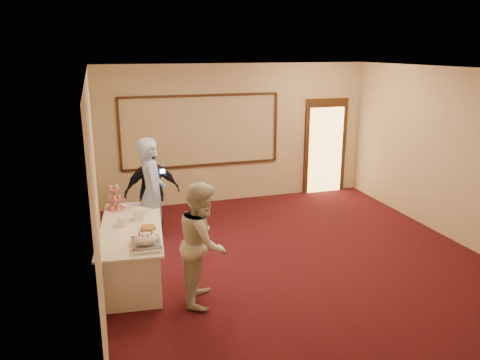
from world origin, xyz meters
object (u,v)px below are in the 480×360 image
cupcake_stand (115,199)px  tart (148,228)px  plate_stack_b (140,214)px  plate_stack_a (123,221)px  man (152,193)px  woman (203,243)px  guest (152,192)px  pavlova_tray (146,241)px  buffet_table (133,250)px

cupcake_stand → tart: size_ratio=1.77×
plate_stack_b → tart: size_ratio=0.80×
plate_stack_a → man: (0.54, 0.91, 0.11)m
plate_stack_a → woman: size_ratio=0.10×
tart → guest: bearing=80.9°
guest → pavlova_tray: bearing=78.2°
buffet_table → guest: guest is taller
pavlova_tray → plate_stack_b: 1.05m
pavlova_tray → plate_stack_a: bearing=105.6°
man → guest: (0.05, 0.45, -0.11)m
plate_stack_b → guest: 1.21m
pavlova_tray → plate_stack_a: size_ratio=3.21×
plate_stack_b → tart: bearing=-81.3°
plate_stack_a → man: man is taller
buffet_table → man: man is taller
plate_stack_a → woman: woman is taller
tart → man: bearing=80.0°
plate_stack_a → tart: plate_stack_a is taller
tart → man: man is taller
pavlova_tray → guest: bearing=81.0°
cupcake_stand → man: bearing=8.8°
cupcake_stand → guest: guest is taller
buffet_table → cupcake_stand: cupcake_stand is taller
cupcake_stand → tart: (0.41, -1.08, -0.14)m
man → buffet_table: bearing=157.8°
buffet_table → pavlova_tray: size_ratio=4.37×
woman → pavlova_tray: bearing=90.6°
pavlova_tray → man: (0.30, 1.77, 0.10)m
pavlova_tray → guest: size_ratio=0.32×
tart → woman: bearing=-52.4°
plate_stack_a → guest: guest is taller
tart → buffet_table: bearing=137.2°
tart → man: (0.21, 1.18, 0.16)m
cupcake_stand → woman: 2.17m
pavlova_tray → cupcake_stand: cupcake_stand is taller
plate_stack_a → cupcake_stand: bearing=95.2°
man → guest: size_ratio=1.13×
cupcake_stand → plate_stack_b: (0.34, -0.62, -0.08)m
cupcake_stand → man: (0.61, 0.10, 0.02)m
pavlova_tray → plate_stack_b: size_ratio=2.65×
man → woman: 2.04m
pavlova_tray → tart: bearing=81.2°
man → plate_stack_b: bearing=160.8°
man → woman: bearing=-166.2°
cupcake_stand → guest: bearing=39.2°
plate_stack_a → guest: bearing=66.4°
plate_stack_b → man: size_ratio=0.11×
plate_stack_b → woman: bearing=-61.4°
plate_stack_b → man: bearing=68.8°
woman → guest: guest is taller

